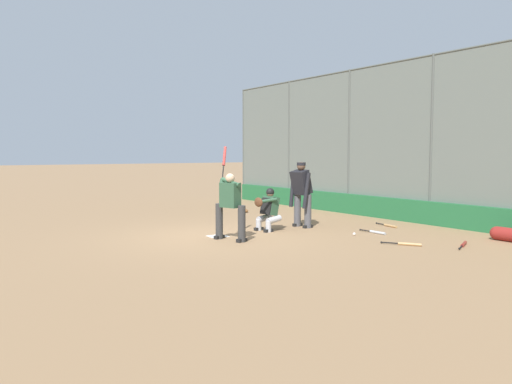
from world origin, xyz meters
TOP-DOWN VIEW (x-y plane):
  - ground_plane at (0.00, 0.00)m, footprint 160.00×160.00m
  - home_plate_marker at (0.00, 0.00)m, footprint 0.43×0.43m
  - backstop_fence at (-0.00, -6.04)m, footprint 16.10×0.08m
  - padding_wall at (0.00, -5.94)m, footprint 15.70×0.18m
  - bleachers_beyond at (0.61, -8.19)m, footprint 11.21×1.95m
  - batter_at_plate at (-0.61, 0.03)m, footprint 1.12×0.57m
  - catcher_behind_plate at (0.04, -1.54)m, footprint 0.60×0.71m
  - umpire_home at (0.01, -2.64)m, footprint 0.72×0.45m
  - spare_bat_near_backstop at (-4.13, -3.76)m, footprint 0.41×0.82m
  - spare_bat_by_padding at (-1.88, -3.49)m, footprint 0.84×0.07m
  - spare_bat_third_base_side at (-1.30, -4.67)m, footprint 0.86×0.20m
  - spare_bat_first_base_side at (-3.38, -2.80)m, footprint 0.76×0.51m
  - fielding_glove_on_dirt at (3.75, -3.24)m, footprint 0.33×0.25m
  - baseball_loose at (-1.79, -2.82)m, footprint 0.07×0.07m

SIDE VIEW (x-z plane):
  - ground_plane at x=0.00m, z-range 0.00..0.00m
  - home_plate_marker at x=0.00m, z-range 0.00..0.01m
  - spare_bat_near_backstop at x=-4.13m, z-range 0.00..0.07m
  - spare_bat_by_padding at x=-1.88m, z-range 0.00..0.07m
  - spare_bat_third_base_side at x=-1.30m, z-range 0.00..0.07m
  - spare_bat_first_base_side at x=-3.38m, z-range 0.00..0.07m
  - baseball_loose at x=-1.79m, z-range 0.00..0.07m
  - fielding_glove_on_dirt at x=3.75m, z-range 0.00..0.12m
  - padding_wall at x=0.00m, z-range 0.00..0.66m
  - bleachers_beyond at x=0.61m, z-range -0.20..0.96m
  - catcher_behind_plate at x=0.04m, z-range 0.02..1.13m
  - batter_at_plate at x=-0.61m, z-range -0.24..1.94m
  - umpire_home at x=0.01m, z-range 0.07..1.85m
  - backstop_fence at x=0.00m, z-range 0.09..4.87m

